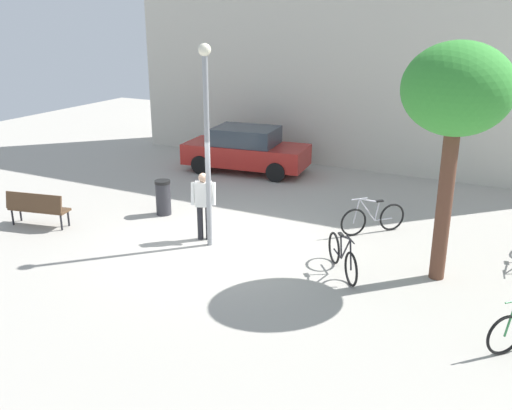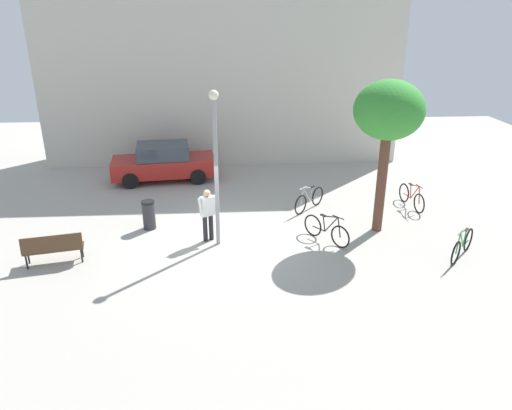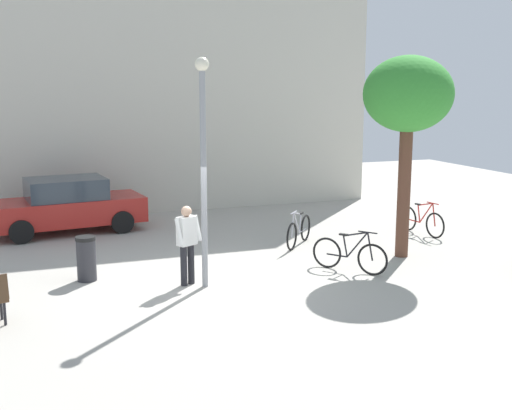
{
  "view_description": "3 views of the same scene",
  "coord_description": "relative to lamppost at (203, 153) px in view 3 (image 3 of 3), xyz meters",
  "views": [
    {
      "loc": [
        6.54,
        -10.77,
        5.3
      ],
      "look_at": [
        0.88,
        0.21,
        1.07
      ],
      "focal_mm": 40.01,
      "sensor_mm": 36.0,
      "label": 1
    },
    {
      "loc": [
        0.12,
        -13.26,
        6.6
      ],
      "look_at": [
        0.95,
        -0.35,
        1.34
      ],
      "focal_mm": 33.46,
      "sensor_mm": 36.0,
      "label": 2
    },
    {
      "loc": [
        -3.55,
        -12.39,
        4.09
      ],
      "look_at": [
        1.03,
        0.19,
        1.59
      ],
      "focal_mm": 44.82,
      "sensor_mm": 36.0,
      "label": 3
    }
  ],
  "objects": [
    {
      "name": "ground_plane",
      "position": [
        0.19,
        0.11,
        -2.78
      ],
      "size": [
        36.0,
        36.0,
        0.0
      ],
      "primitive_type": "plane",
      "color": "#A8A399"
    },
    {
      "name": "building_facade",
      "position": [
        0.19,
        9.12,
        1.62
      ],
      "size": [
        16.03,
        2.0,
        8.79
      ],
      "primitive_type": "cube",
      "color": "beige",
      "rests_on": "ground_plane"
    },
    {
      "name": "lamppost",
      "position": [
        0.0,
        0.0,
        0.0
      ],
      "size": [
        0.28,
        0.28,
        4.64
      ],
      "color": "gray",
      "rests_on": "ground_plane"
    },
    {
      "name": "person_by_lamppost",
      "position": [
        -0.31,
        0.25,
        -1.81
      ],
      "size": [
        0.63,
        0.47,
        1.67
      ],
      "color": "#232328",
      "rests_on": "ground_plane"
    },
    {
      "name": "plaza_tree",
      "position": [
        5.14,
        0.67,
        1.04
      ],
      "size": [
        2.1,
        2.1,
        4.8
      ],
      "color": "brown",
      "rests_on": "ground_plane"
    },
    {
      "name": "bicycle_silver",
      "position": [
        3.22,
        2.51,
        -2.39
      ],
      "size": [
        1.26,
        1.36,
        0.97
      ],
      "color": "black",
      "rests_on": "ground_plane"
    },
    {
      "name": "bicycle_red",
      "position": [
        6.95,
        2.5,
        -2.39
      ],
      "size": [
        0.3,
        1.8,
        0.97
      ],
      "color": "black",
      "rests_on": "ground_plane"
    },
    {
      "name": "bicycle_black",
      "position": [
        3.32,
        -0.07,
        -2.39
      ],
      "size": [
        1.15,
        1.46,
        0.97
      ],
      "color": "black",
      "rests_on": "ground_plane"
    },
    {
      "name": "parked_car_red",
      "position": [
        -2.32,
        6.14,
        -2.0
      ],
      "size": [
        4.37,
        2.21,
        1.55
      ],
      "color": "#AD231E",
      "rests_on": "ground_plane"
    },
    {
      "name": "trash_bin",
      "position": [
        -2.26,
        1.26,
        -2.29
      ],
      "size": [
        0.43,
        0.43,
        0.96
      ],
      "color": "#2D2D33",
      "rests_on": "ground_plane"
    }
  ]
}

